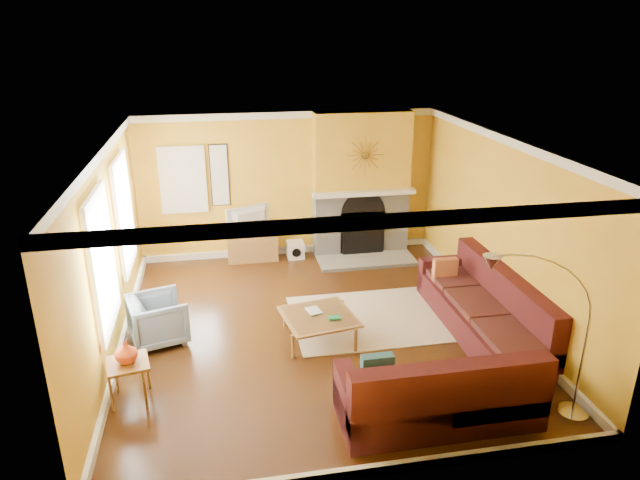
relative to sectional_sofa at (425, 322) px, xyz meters
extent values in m
cube|color=#4E2A10|center=(-1.31, 0.90, -0.46)|extent=(5.50, 6.00, 0.02)
cube|color=white|center=(-1.31, 0.90, 2.26)|extent=(5.50, 6.00, 0.02)
cube|color=gold|center=(-1.31, 3.91, 0.90)|extent=(5.50, 0.02, 2.70)
cube|color=gold|center=(-1.31, -2.11, 0.90)|extent=(5.50, 0.02, 2.70)
cube|color=gold|center=(-4.07, 0.90, 0.90)|extent=(0.02, 6.00, 2.70)
cube|color=gold|center=(1.45, 0.90, 0.90)|extent=(0.02, 6.00, 2.70)
cube|color=white|center=(-4.03, 2.20, 1.05)|extent=(0.06, 1.22, 1.72)
cube|color=white|center=(-4.03, 0.30, 1.05)|extent=(0.06, 1.22, 1.72)
cube|color=white|center=(-3.21, 3.86, 1.10)|extent=(0.82, 0.06, 1.22)
cube|color=white|center=(-2.56, 3.87, 1.15)|extent=(0.34, 0.04, 1.14)
cube|color=white|center=(0.04, 3.46, 0.80)|extent=(1.92, 0.22, 0.08)
cube|color=#A09C97|center=(0.04, 3.15, -0.42)|extent=(1.80, 0.70, 0.06)
cube|color=beige|center=(-0.43, 1.03, -0.44)|extent=(2.40, 1.80, 0.02)
cube|color=olive|center=(-2.03, 3.67, -0.20)|extent=(0.92, 0.42, 0.51)
imported|color=black|center=(-2.03, 3.67, 0.32)|extent=(0.88, 0.48, 0.52)
cube|color=white|center=(-1.23, 3.62, -0.29)|extent=(0.31, 0.31, 0.31)
imported|color=slate|center=(-3.53, 0.93, -0.11)|extent=(0.92, 0.91, 0.68)
imported|color=#D34B21|center=(-3.75, -0.38, 0.20)|extent=(0.30, 0.30, 0.27)
imported|color=white|center=(-1.48, 0.68, -0.06)|extent=(0.23, 0.28, 0.02)
camera|label=1|loc=(-2.59, -6.32, 3.70)|focal=32.00mm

